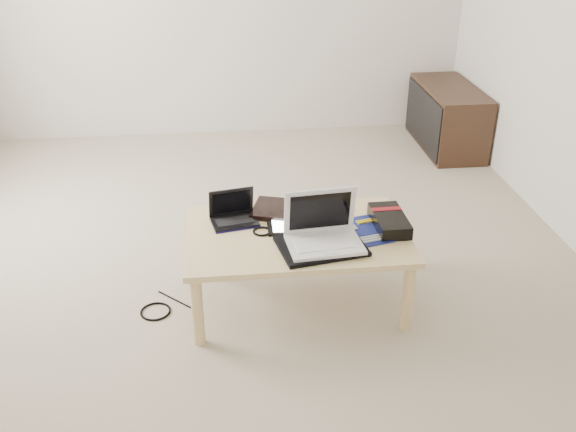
{
  "coord_description": "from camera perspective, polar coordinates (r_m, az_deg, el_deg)",
  "views": [
    {
      "loc": [
        -0.05,
        -3.33,
        1.96
      ],
      "look_at": [
        0.26,
        -0.58,
        0.5
      ],
      "focal_mm": 40.0,
      "sensor_mm": 36.0,
      "label": 1
    }
  ],
  "objects": [
    {
      "name": "floor_cable_trail",
      "position": [
        3.41,
        -9.63,
        -7.54
      ],
      "size": [
        0.23,
        0.22,
        0.01
      ],
      "primitive_type": "cylinder",
      "rotation": [
        1.57,
        0.0,
        0.81
      ],
      "color": "black",
      "rests_on": "ground"
    },
    {
      "name": "cable_coil",
      "position": [
        3.18,
        -2.33,
        -1.37
      ],
      "size": [
        0.1,
        0.1,
        0.01
      ],
      "primitive_type": "torus",
      "rotation": [
        0.0,
        0.0,
        0.04
      ],
      "color": "black",
      "rests_on": "coffee_table"
    },
    {
      "name": "floor_cable_coil",
      "position": [
        3.37,
        -11.7,
        -8.31
      ],
      "size": [
        0.2,
        0.2,
        0.01
      ],
      "primitive_type": "torus",
      "rotation": [
        0.0,
        0.0,
        0.37
      ],
      "color": "black",
      "rests_on": "ground"
    },
    {
      "name": "white_laptop",
      "position": [
        3.04,
        3.13,
        -1.49
      ],
      "size": [
        0.37,
        0.28,
        0.25
      ],
      "color": "silver",
      "rests_on": "neoprene_sleeve"
    },
    {
      "name": "neoprene_sleeve",
      "position": [
        3.05,
        2.96,
        -2.66
      ],
      "size": [
        0.44,
        0.36,
        0.02
      ],
      "primitive_type": "cube",
      "rotation": [
        0.0,
        0.0,
        0.18
      ],
      "color": "black",
      "rests_on": "coffee_table"
    },
    {
      "name": "ground",
      "position": [
        3.86,
        -4.78,
        -2.78
      ],
      "size": [
        4.0,
        4.0,
        0.0
      ],
      "primitive_type": "plane",
      "color": "#B3A691",
      "rests_on": "ground"
    },
    {
      "name": "book",
      "position": [
        3.37,
        -0.67,
        0.55
      ],
      "size": [
        0.34,
        0.31,
        0.03
      ],
      "color": "black",
      "rests_on": "coffee_table"
    },
    {
      "name": "netbook",
      "position": [
        3.28,
        -4.86,
        0.07
      ],
      "size": [
        0.26,
        0.21,
        0.17
      ],
      "color": "black",
      "rests_on": "coffee_table"
    },
    {
      "name": "media_cabinet",
      "position": [
        5.39,
        13.9,
        8.51
      ],
      "size": [
        0.41,
        0.9,
        0.5
      ],
      "color": "#392417",
      "rests_on": "ground"
    },
    {
      "name": "gpu_box",
      "position": [
        3.26,
        8.99,
        -0.41
      ],
      "size": [
        0.16,
        0.31,
        0.07
      ],
      "color": "black",
      "rests_on": "coffee_table"
    },
    {
      "name": "motherboard",
      "position": [
        3.2,
        6.47,
        -1.38
      ],
      "size": [
        0.3,
        0.34,
        0.01
      ],
      "color": "#0B124A",
      "rests_on": "coffee_table"
    },
    {
      "name": "tablet",
      "position": [
        3.23,
        0.34,
        -0.85
      ],
      "size": [
        0.25,
        0.19,
        0.01
      ],
      "color": "black",
      "rests_on": "coffee_table"
    },
    {
      "name": "remote",
      "position": [
        3.2,
        5.01,
        -1.18
      ],
      "size": [
        0.11,
        0.22,
        0.02
      ],
      "color": "#B0B0B5",
      "rests_on": "coffee_table"
    },
    {
      "name": "coffee_table",
      "position": [
        3.2,
        0.79,
        -2.27
      ],
      "size": [
        1.1,
        0.7,
        0.4
      ],
      "color": "#DBC184",
      "rests_on": "ground"
    }
  ]
}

